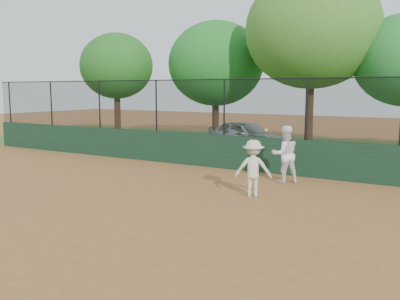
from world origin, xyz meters
The scene contains 10 objects.
ground centered at (0.00, 0.00, 0.00)m, with size 80.00×80.00×0.00m, color #9A6131.
back_wall centered at (0.00, 6.00, 0.60)m, with size 26.00×0.20×1.20m, color #193723.
grass_strip centered at (0.00, 12.00, 0.00)m, with size 36.00×12.00×0.01m, color #35581B.
parked_car centered at (-1.80, 10.50, 0.71)m, with size 1.67×4.15×1.41m, color #AAAEB4.
player_second centered at (2.25, 4.80, 0.87)m, with size 0.85×0.66×1.74m, color white.
player_main centered at (2.17, 2.66, 0.76)m, with size 1.12×0.89×1.84m.
fence_assembly centered at (-0.03, 6.00, 2.24)m, with size 26.00×0.06×2.00m.
tree_0 centered at (-10.22, 11.29, 4.12)m, with size 4.24×3.86×5.97m.
tree_1 centered at (-4.50, 12.51, 4.15)m, with size 5.08×4.62×6.35m.
tree_2 centered at (0.84, 11.54, 5.39)m, with size 5.93×5.39×7.96m.
Camera 1 is at (6.99, -8.01, 2.83)m, focal length 40.00 mm.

